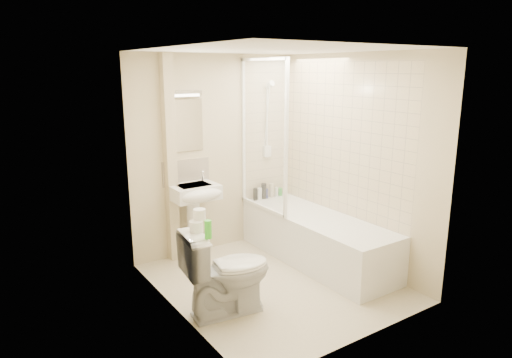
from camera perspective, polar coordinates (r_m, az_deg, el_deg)
floor at (r=5.00m, az=2.31°, el=-12.80°), size 2.50×2.50×0.00m
wall_back at (r=5.63m, az=-5.11°, el=3.09°), size 2.20×0.02×2.40m
wall_left at (r=4.06m, az=-10.18°, el=-1.21°), size 0.02×2.50×2.40m
wall_right at (r=5.30m, az=12.09°, el=2.20°), size 0.02×2.50×2.40m
ceiling at (r=4.48m, az=2.62°, el=15.87°), size 2.20×2.50×0.02m
tile_back at (r=5.97m, az=1.25°, el=5.94°), size 0.70×0.01×1.75m
tile_right at (r=5.40m, az=10.60°, el=4.89°), size 0.01×2.10×1.75m
pipe_boxing at (r=5.31m, az=-10.67°, el=2.27°), size 0.12×0.12×2.40m
splashback at (r=5.47m, az=-8.73°, el=0.87°), size 0.60×0.02×0.30m
mirror at (r=5.38m, az=-8.93°, el=6.59°), size 0.46×0.01×0.60m
strip_light at (r=5.32m, az=-8.97°, el=10.52°), size 0.42×0.07×0.07m
bathtub at (r=5.46m, az=7.51°, el=-7.25°), size 0.70×2.10×0.55m
shower_screen at (r=5.41m, az=0.89°, el=5.41°), size 0.04×0.92×1.80m
shower_fixture at (r=5.92m, az=1.49°, el=7.05°), size 0.10×0.16×0.99m
pedestal_sink at (r=5.35m, az=-7.57°, el=-2.70°), size 0.54×0.49×1.04m
bottle_black_a at (r=5.95m, az=-0.08°, el=-1.90°), size 0.06×0.06×0.16m
bottle_white_a at (r=5.98m, az=0.44°, el=-1.85°), size 0.06×0.06×0.15m
bottle_black_b at (r=6.02m, az=0.98°, el=-1.52°), size 0.07×0.07×0.20m
bottle_blue at (r=6.04m, az=1.25°, el=-1.82°), size 0.06×0.06×0.13m
bottle_cream at (r=6.09m, az=1.98°, el=-1.43°), size 0.07×0.07×0.18m
bottle_white_b at (r=6.14m, az=2.57°, el=-1.60°), size 0.05×0.05×0.12m
bottle_green at (r=6.18m, az=3.05°, el=-1.60°), size 0.06×0.06×0.10m
toilet at (r=4.28m, az=-3.64°, el=-11.41°), size 0.68×0.94×0.83m
toilet_roll_lower at (r=4.05m, az=-7.47°, el=-5.91°), size 0.12×0.12×0.10m
toilet_roll_upper at (r=4.06m, az=-7.08°, el=-4.38°), size 0.11×0.11×0.09m
green_bottle at (r=3.88m, az=-6.01°, el=-6.28°), size 0.06×0.06×0.16m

